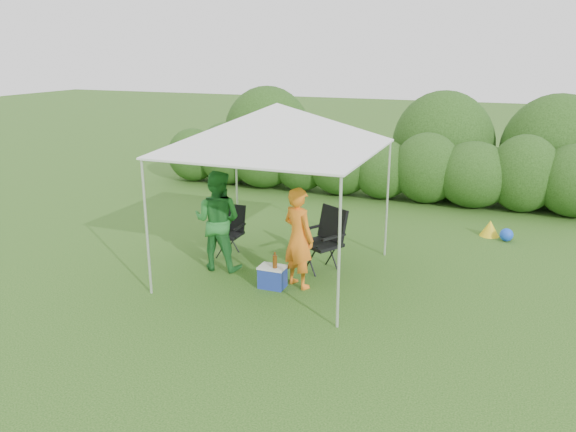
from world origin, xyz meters
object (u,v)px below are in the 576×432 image
at_px(woman, 218,220).
at_px(cooler, 272,277).
at_px(chair_right, 326,235).
at_px(chair_left, 229,227).
at_px(canopy, 277,127).
at_px(man, 298,238).

bearing_deg(woman, cooler, 155.71).
bearing_deg(chair_right, chair_left, -151.75).
distance_m(canopy, chair_left, 2.33).
relative_size(canopy, man, 1.92).
xyz_separation_m(chair_left, woman, (0.15, -0.68, 0.34)).
bearing_deg(canopy, chair_right, 32.52).
xyz_separation_m(chair_right, woman, (-1.72, -0.62, 0.25)).
distance_m(canopy, man, 1.78).
distance_m(chair_right, man, 0.88).
relative_size(chair_left, cooler, 2.15).
distance_m(canopy, woman, 1.91).
relative_size(chair_right, cooler, 2.54).
relative_size(canopy, cooler, 7.32).
bearing_deg(man, chair_left, -2.18).
height_order(chair_right, woman, woman).
bearing_deg(man, cooler, 56.18).
relative_size(woman, cooler, 4.05).
bearing_deg(chair_right, man, -72.29).
xyz_separation_m(canopy, man, (0.52, -0.39, -1.65)).
distance_m(chair_left, cooler, 1.76).
bearing_deg(chair_right, cooler, -87.26).
height_order(chair_right, chair_left, chair_right).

